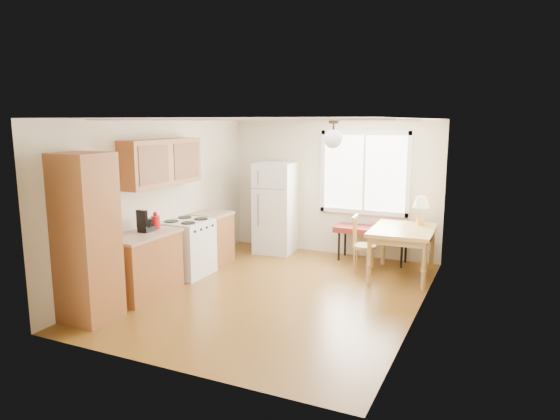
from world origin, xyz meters
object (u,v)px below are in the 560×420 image
Objects in this scene: refrigerator at (276,208)px; bench at (373,231)px; dining_table at (403,235)px; chair at (359,240)px.

bench is at bearing -1.99° from refrigerator.
bench is (1.85, 0.10, -0.31)m from refrigerator.
chair is at bearing 170.30° from dining_table.
dining_table is at bearing -13.68° from chair.
dining_table is at bearing -17.92° from refrigerator.
refrigerator is 1.86m from chair.
bench is 0.58m from chair.
refrigerator is 1.88m from bench.
dining_table is 0.76m from chair.
dining_table is 1.44× the size of chair.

